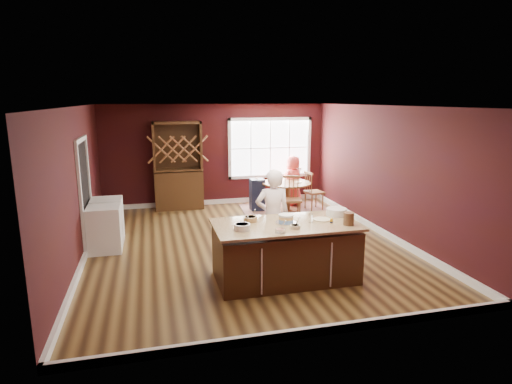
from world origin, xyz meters
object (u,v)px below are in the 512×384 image
Objects in this scene: chair_north at (291,185)px; high_chair at (257,194)px; kitchen_island at (285,252)px; baker at (273,217)px; dining_table at (286,191)px; washer at (105,229)px; chair_east at (314,190)px; layer_cake at (286,219)px; dryer at (108,220)px; chair_south at (292,198)px; hutch at (178,166)px; toddler at (255,179)px; seated_woman at (293,181)px.

chair_north is 1.27m from high_chair.
baker reaches higher than kitchen_island.
washer reaches higher than dining_table.
chair_east is at bearing 21.53° from washer.
washer is (-4.65, -2.86, -0.06)m from chair_north.
dryer is (-2.92, 2.64, -0.55)m from layer_cake.
hutch is (-2.54, 1.72, 0.61)m from chair_south.
dryer is at bearing -162.13° from dining_table.
baker reaches higher than high_chair.
toddler is (0.58, 3.66, -0.02)m from baker.
dryer is at bearing -124.72° from hutch.
kitchen_island is 4.44m from toddler.
kitchen_island is 4.51m from chair_east.
layer_cake is 4.34m from high_chair.
hutch reaches higher than chair_east.
washer is (-4.99, -1.97, -0.08)m from chair_east.
seated_woman is 4.97m from dryer.
dining_table is 0.55× the size of hutch.
kitchen_island is 8.70× the size of toddler.
baker is (-1.33, -3.31, 0.30)m from dining_table.
layer_cake is 1.28× the size of toddler.
seated_woman is at bearing 22.27° from dryer.
seated_woman reaches higher than washer.
seated_woman is at bearing 51.14° from chair_north.
kitchen_island is at bearing -97.60° from toddler.
dining_table is 1.18× the size of chair_south.
chair_north is 1.30m from toddler.
chair_east is 1.03× the size of chair_north.
dryer is at bearing 137.42° from kitchen_island.
kitchen_island is 3.47m from chair_south.
seated_woman is at bearing -7.90° from hutch.
toddler reaches higher than high_chair.
layer_cake is 0.39× the size of washer.
toddler is at bearing -22.47° from seated_woman.
hutch is (-3.06, 0.08, 0.64)m from chair_north.
chair_south is at bearing 69.38° from kitchen_island.
hutch reaches higher than layer_cake.
high_chair is (-1.46, 0.29, -0.08)m from chair_east.
baker is 1.59× the size of chair_south.
washer is (-1.59, -2.94, -0.70)m from hutch.
layer_cake is 4.50m from chair_east.
kitchen_island reaches higher than washer.
dryer reaches higher than washer.
hutch is 2.59× the size of dryer.
high_chair is 0.38× the size of hutch.
toddler is (0.57, 4.35, -0.18)m from layer_cake.
chair_east is at bearing -2.99° from dining_table.
chair_north is (1.75, 4.89, 0.06)m from kitchen_island.
layer_cake is 3.58m from washer.
baker is 1.64× the size of chair_east.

